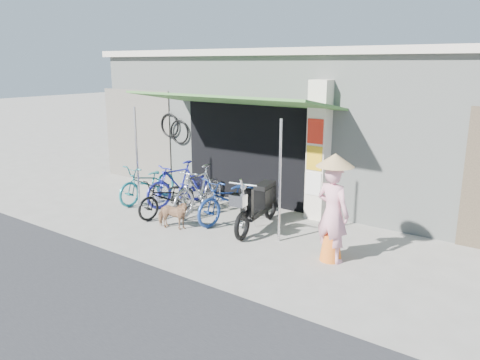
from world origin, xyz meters
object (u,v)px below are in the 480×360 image
Objects in this scene: bike_teal at (148,183)px; bike_blue at (178,184)px; moped at (258,204)px; bike_navy at (231,199)px; bike_black at (168,197)px; nun at (333,209)px; street_dog at (172,215)px; bike_silver at (199,190)px.

bike_blue reaches higher than bike_teal.
moped is (2.47, -0.25, -0.01)m from bike_blue.
bike_blue is 1.73m from bike_navy.
moped is at bearing 18.25° from bike_black.
bike_teal is at bearing 169.88° from moped.
bike_black is 4.08m from nun.
bike_silver is at bearing -5.83° from street_dog.
bike_navy is (2.54, 0.01, 0.02)m from bike_teal.
bike_black reaches higher than street_dog.
bike_blue reaches higher than bike_black.
bike_teal is 2.54m from bike_navy.
bike_teal is 1.28m from bike_black.
bike_navy is at bearing -48.72° from street_dog.
street_dog is 3.41m from nun.
bike_blue is 0.93× the size of bike_navy.
moped is at bearing 3.36° from bike_navy.
nun reaches higher than moped.
bike_black is at bearing -134.15° from bike_silver.
bike_silver is at bearing 1.18° from bike_teal.
bike_black is 0.94m from street_dog.
bike_navy is 2.79m from nun.
bike_black is 0.81× the size of moped.
bike_teal is 0.84m from bike_blue.
bike_black is 0.88× the size of bike_silver.
bike_silver is 0.96× the size of nun.
bike_silver is at bearing -174.52° from bike_navy.
street_dog is (0.26, -1.15, -0.24)m from bike_silver.
bike_silver reaches higher than bike_black.
bike_silver is at bearing 1.13° from bike_blue.
street_dog is at bearing -81.19° from bike_silver.
bike_silver is at bearing 168.23° from moped.
nun is at bearing -7.06° from bike_navy.
bike_blue is 1.10× the size of bike_black.
bike_teal reaches higher than bike_black.
bike_black is at bearing -176.72° from moped.
bike_blue is at bearing 164.77° from moped.
nun is (1.92, -0.62, 0.41)m from moped.
bike_black is at bearing 31.62° from street_dog.
nun is (2.67, -0.66, 0.43)m from bike_navy.
bike_teal is 1.13× the size of bike_black.
bike_blue is at bearing 163.29° from bike_silver.
bike_navy is at bearing -5.38° from bike_silver.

